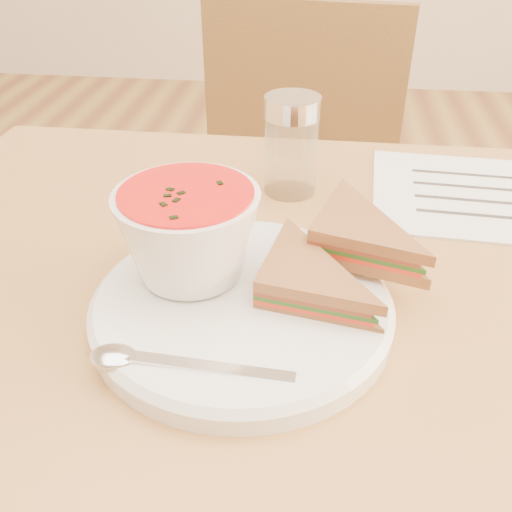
% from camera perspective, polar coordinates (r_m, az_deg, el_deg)
% --- Properties ---
extents(chair_far, '(0.44, 0.44, 0.88)m').
position_cam_1_polar(chair_far, '(1.12, 2.33, -0.13)').
color(chair_far, brown).
rests_on(chair_far, floor).
extents(plate, '(0.32, 0.32, 0.02)m').
position_cam_1_polar(plate, '(0.50, -1.42, -5.19)').
color(plate, white).
rests_on(plate, dining_table).
extents(soup_bowl, '(0.13, 0.13, 0.09)m').
position_cam_1_polar(soup_bowl, '(0.50, -6.69, 1.81)').
color(soup_bowl, white).
rests_on(soup_bowl, plate).
extents(sandwich_half_a, '(0.13, 0.13, 0.03)m').
position_cam_1_polar(sandwich_half_a, '(0.47, -0.30, -4.22)').
color(sandwich_half_a, '#9D6B37').
rests_on(sandwich_half_a, plate).
extents(sandwich_half_b, '(0.14, 0.14, 0.03)m').
position_cam_1_polar(sandwich_half_b, '(0.51, 5.09, 0.97)').
color(sandwich_half_b, '#9D6B37').
rests_on(sandwich_half_b, plate).
extents(spoon, '(0.19, 0.04, 0.01)m').
position_cam_1_polar(spoon, '(0.43, -7.32, -10.72)').
color(spoon, silver).
rests_on(spoon, plate).
extents(paper_menu, '(0.31, 0.23, 0.00)m').
position_cam_1_polar(paper_menu, '(0.74, 23.07, 5.46)').
color(paper_menu, white).
rests_on(paper_menu, dining_table).
extents(condiment_shaker, '(0.07, 0.07, 0.12)m').
position_cam_1_polar(condiment_shaker, '(0.68, 3.54, 10.94)').
color(condiment_shaker, silver).
rests_on(condiment_shaker, dining_table).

